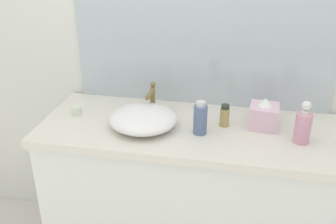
# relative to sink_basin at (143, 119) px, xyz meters

# --- Properties ---
(bathroom_wall_rear) EXTENTS (6.00, 0.06, 2.60)m
(bathroom_wall_rear) POSITION_rel_sink_basin_xyz_m (0.13, 0.38, 0.37)
(bathroom_wall_rear) COLOR silver
(bathroom_wall_rear) RESTS_ON ground
(vanity_counter) EXTENTS (1.52, 0.59, 0.89)m
(vanity_counter) POSITION_rel_sink_basin_xyz_m (0.24, 0.05, -0.49)
(vanity_counter) COLOR white
(vanity_counter) RESTS_ON ground
(wall_mirror_panel) EXTENTS (1.38, 0.01, 0.93)m
(wall_mirror_panel) POSITION_rel_sink_basin_xyz_m (0.24, 0.34, 0.42)
(wall_mirror_panel) COLOR #B2BCC6
(wall_mirror_panel) RESTS_ON vanity_counter
(sink_basin) EXTENTS (0.34, 0.33, 0.09)m
(sink_basin) POSITION_rel_sink_basin_xyz_m (0.00, 0.00, 0.00)
(sink_basin) COLOR white
(sink_basin) RESTS_ON vanity_counter
(faucet) EXTENTS (0.03, 0.14, 0.16)m
(faucet) POSITION_rel_sink_basin_xyz_m (-0.00, 0.18, 0.05)
(faucet) COLOR olive
(faucet) RESTS_ON vanity_counter
(soap_dispenser) EXTENTS (0.07, 0.07, 0.20)m
(soap_dispenser) POSITION_rel_sink_basin_xyz_m (0.74, 0.00, 0.04)
(soap_dispenser) COLOR pink
(soap_dispenser) RESTS_ON vanity_counter
(lotion_bottle) EXTENTS (0.05, 0.05, 0.11)m
(lotion_bottle) POSITION_rel_sink_basin_xyz_m (0.39, 0.09, 0.01)
(lotion_bottle) COLOR tan
(lotion_bottle) RESTS_ON vanity_counter
(perfume_bottle) EXTENTS (0.07, 0.07, 0.16)m
(perfume_bottle) POSITION_rel_sink_basin_xyz_m (0.28, -0.01, 0.03)
(perfume_bottle) COLOR slate
(perfume_bottle) RESTS_ON vanity_counter
(tissue_box) EXTENTS (0.15, 0.15, 0.15)m
(tissue_box) POSITION_rel_sink_basin_xyz_m (0.58, 0.12, 0.02)
(tissue_box) COLOR silver
(tissue_box) RESTS_ON vanity_counter
(candle_jar) EXTENTS (0.05, 0.05, 0.04)m
(candle_jar) POSITION_rel_sink_basin_xyz_m (-0.38, 0.07, -0.02)
(candle_jar) COLOR silver
(candle_jar) RESTS_ON vanity_counter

